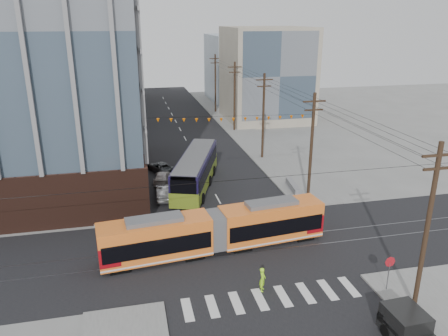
# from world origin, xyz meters

# --- Properties ---
(ground) EXTENTS (160.00, 160.00, 0.00)m
(ground) POSITION_xyz_m (0.00, 0.00, 0.00)
(ground) COLOR slate
(bg_bldg_nw_near) EXTENTS (18.00, 16.00, 18.00)m
(bg_bldg_nw_near) POSITION_xyz_m (-17.00, 52.00, 9.00)
(bg_bldg_nw_near) COLOR #8C99A5
(bg_bldg_nw_near) RESTS_ON ground
(bg_bldg_ne_near) EXTENTS (14.00, 14.00, 16.00)m
(bg_bldg_ne_near) POSITION_xyz_m (16.00, 48.00, 8.00)
(bg_bldg_ne_near) COLOR gray
(bg_bldg_ne_near) RESTS_ON ground
(bg_bldg_nw_far) EXTENTS (16.00, 18.00, 20.00)m
(bg_bldg_nw_far) POSITION_xyz_m (-14.00, 72.00, 10.00)
(bg_bldg_nw_far) COLOR gray
(bg_bldg_nw_far) RESTS_ON ground
(bg_bldg_ne_far) EXTENTS (16.00, 16.00, 14.00)m
(bg_bldg_ne_far) POSITION_xyz_m (18.00, 68.00, 7.00)
(bg_bldg_ne_far) COLOR #8C99A5
(bg_bldg_ne_far) RESTS_ON ground
(utility_pole_near) EXTENTS (0.30, 0.30, 11.00)m
(utility_pole_near) POSITION_xyz_m (8.50, -6.00, 5.50)
(utility_pole_near) COLOR black
(utility_pole_near) RESTS_ON ground
(utility_pole_far) EXTENTS (0.30, 0.30, 11.00)m
(utility_pole_far) POSITION_xyz_m (8.50, 56.00, 5.50)
(utility_pole_far) COLOR black
(utility_pole_far) RESTS_ON ground
(streetcar) EXTENTS (18.04, 4.40, 3.44)m
(streetcar) POSITION_xyz_m (-2.33, 3.95, 1.72)
(streetcar) COLOR orange
(streetcar) RESTS_ON ground
(city_bus) EXTENTS (7.09, 13.52, 3.77)m
(city_bus) POSITION_xyz_m (-1.62, 17.84, 1.89)
(city_bus) COLOR #161032
(city_bus) RESTS_ON ground
(parked_car_silver) EXTENTS (1.66, 4.17, 1.35)m
(parked_car_silver) POSITION_xyz_m (-5.37, 15.38, 0.67)
(parked_car_silver) COLOR #B4B5B6
(parked_car_silver) RESTS_ON ground
(parked_car_white) EXTENTS (2.55, 4.47, 1.22)m
(parked_car_white) POSITION_xyz_m (-5.05, 19.98, 0.61)
(parked_car_white) COLOR silver
(parked_car_white) RESTS_ON ground
(parked_car_grey) EXTENTS (3.44, 4.61, 1.16)m
(parked_car_grey) POSITION_xyz_m (-4.93, 23.64, 0.58)
(parked_car_grey) COLOR #43474B
(parked_car_grey) RESTS_ON ground
(pedestrian) EXTENTS (0.63, 0.74, 1.73)m
(pedestrian) POSITION_xyz_m (-0.36, -2.05, 0.86)
(pedestrian) COLOR #A9FF21
(pedestrian) RESTS_ON ground
(stop_sign) EXTENTS (0.77, 0.77, 2.46)m
(stop_sign) POSITION_xyz_m (7.79, -4.00, 1.23)
(stop_sign) COLOR #AC131D
(stop_sign) RESTS_ON ground
(jersey_barrier) EXTENTS (1.35, 4.13, 0.81)m
(jersey_barrier) POSITION_xyz_m (8.30, 14.46, 0.40)
(jersey_barrier) COLOR slate
(jersey_barrier) RESTS_ON ground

